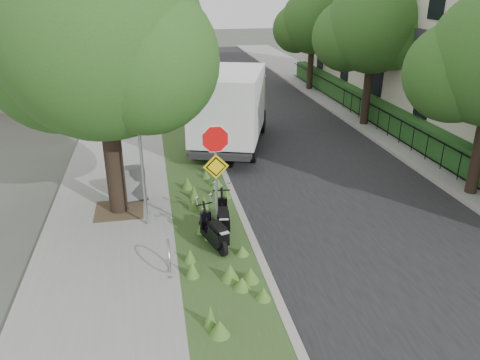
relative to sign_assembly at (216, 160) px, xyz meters
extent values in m
plane|color=#4C5147|center=(1.40, -0.58, -2.33)|extent=(120.00, 120.00, 0.00)
cube|color=gray|center=(-2.85, 9.42, -2.27)|extent=(3.50, 60.00, 0.12)
cube|color=#2C4F22|center=(-0.10, 9.42, -2.27)|extent=(2.00, 60.00, 0.12)
cube|color=#9E9991|center=(0.90, 9.42, -2.26)|extent=(0.20, 60.00, 0.13)
cube|color=black|center=(4.40, 9.42, -2.32)|extent=(7.00, 60.00, 0.01)
cube|color=#9E9991|center=(7.90, 9.42, -2.26)|extent=(0.20, 60.00, 0.13)
cube|color=gray|center=(9.60, 9.42, -2.27)|extent=(3.20, 60.00, 0.12)
cylinder|color=black|center=(-2.60, 2.22, 0.03)|extent=(0.52, 0.52, 4.48)
sphere|color=#29541C|center=(-2.60, 2.22, 2.75)|extent=(5.40, 5.40, 5.40)
sphere|color=#29541C|center=(-3.81, 3.03, 2.08)|extent=(4.05, 4.05, 4.05)
sphere|color=#29541C|center=(-1.52, 1.54, 2.21)|extent=(3.78, 3.78, 3.78)
cube|color=#473828|center=(-2.60, 2.22, -2.20)|extent=(1.40, 1.40, 0.01)
cylinder|color=#A5A8AD|center=(-1.80, 1.22, -0.21)|extent=(0.08, 0.08, 4.00)
torus|color=#A5A8AD|center=(-1.30, -1.18, -1.83)|extent=(0.05, 0.77, 0.77)
cube|color=#A5A8AD|center=(-1.30, -1.54, -2.19)|extent=(0.06, 0.06, 0.04)
cube|color=#A5A8AD|center=(-1.30, -0.82, -2.19)|extent=(0.06, 0.06, 0.04)
cylinder|color=#A5A8AD|center=(0.00, 0.02, -0.71)|extent=(0.07, 0.07, 3.00)
cylinder|color=red|center=(0.00, -0.01, 0.54)|extent=(0.86, 0.03, 0.86)
cylinder|color=white|center=(0.00, 0.00, 0.54)|extent=(0.94, 0.02, 0.94)
cube|color=yellow|center=(0.00, -0.01, -0.16)|extent=(0.64, 0.03, 0.64)
cube|color=black|center=(8.60, 9.42, -1.26)|extent=(0.04, 24.00, 0.04)
cube|color=black|center=(8.60, 9.42, -2.06)|extent=(0.04, 24.00, 0.04)
cylinder|color=black|center=(8.60, 9.42, -1.71)|extent=(0.03, 0.03, 1.00)
cube|color=#21491A|center=(9.30, 9.42, -1.66)|extent=(1.00, 24.00, 1.10)
cube|color=beige|center=(12.90, 9.42, 1.67)|extent=(7.00, 26.00, 8.00)
cube|color=#2D2D33|center=(9.35, 9.42, 1.97)|extent=(0.25, 26.00, 0.60)
cube|color=maroon|center=(-8.10, 21.42, 1.67)|extent=(9.00, 10.00, 8.00)
sphere|color=#29541C|center=(7.50, 2.02, 1.51)|extent=(3.00, 3.00, 3.00)
cylinder|color=black|center=(8.40, 9.42, -0.19)|extent=(0.36, 0.36, 4.03)
sphere|color=#29541C|center=(8.40, 9.42, 2.26)|extent=(4.20, 4.20, 4.20)
sphere|color=#29541C|center=(7.46, 10.05, 1.73)|extent=(3.15, 3.15, 3.15)
sphere|color=#29541C|center=(9.24, 8.89, 1.84)|extent=(2.94, 2.94, 2.94)
cylinder|color=black|center=(8.40, 17.42, -0.39)|extent=(0.36, 0.36, 3.64)
sphere|color=#29541C|center=(8.40, 17.42, 1.82)|extent=(3.80, 3.80, 3.80)
sphere|color=#29541C|center=(7.54, 17.99, 1.35)|extent=(2.85, 2.85, 2.85)
sphere|color=#29541C|center=(9.16, 16.94, 1.44)|extent=(2.66, 2.66, 2.66)
cylinder|color=black|center=(0.27, 0.97, -1.97)|extent=(0.16, 0.48, 0.47)
cylinder|color=black|center=(0.15, -0.14, -1.97)|extent=(0.16, 0.48, 0.47)
cube|color=black|center=(0.21, 0.37, -1.95)|extent=(0.42, 1.06, 0.16)
cube|color=black|center=(0.17, 0.06, -1.74)|extent=(0.39, 0.62, 0.36)
cube|color=black|center=(0.18, 0.10, -1.50)|extent=(0.33, 0.57, 0.11)
cylinder|color=black|center=(-0.32, 0.24, -1.98)|extent=(0.24, 0.47, 0.46)
cylinder|color=black|center=(0.01, -0.80, -1.98)|extent=(0.24, 0.47, 0.46)
cube|color=black|center=(-0.14, -0.32, -1.96)|extent=(0.59, 1.06, 0.16)
cube|color=black|center=(-0.05, -0.62, -1.75)|extent=(0.47, 0.64, 0.35)
cube|color=black|center=(-0.06, -0.57, -1.52)|extent=(0.41, 0.58, 0.11)
cube|color=#262628|center=(1.70, 7.66, -1.76)|extent=(4.01, 6.35, 0.20)
cube|color=#B7BABC|center=(2.43, 9.84, -0.80)|extent=(2.68, 2.22, 1.79)
cube|color=white|center=(1.50, 7.07, -0.35)|extent=(3.69, 4.82, 2.47)
cube|color=#262628|center=(-2.17, 2.92, -2.19)|extent=(0.88, 0.67, 0.03)
cube|color=gray|center=(-2.17, 2.92, -1.68)|extent=(0.77, 0.57, 1.05)
camera|label=1|loc=(-1.43, -10.58, 4.01)|focal=35.00mm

